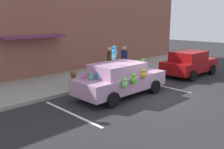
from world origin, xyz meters
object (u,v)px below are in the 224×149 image
teddy_bear_on_sidewalk (73,79)px  pedestrian_walking_past (124,62)px  parked_sedan_behind (189,63)px  pedestrian_near_shopfront (110,64)px  plush_covered_car (120,79)px

teddy_bear_on_sidewalk → pedestrian_walking_past: pedestrian_walking_past is taller
parked_sedan_behind → pedestrian_near_shopfront: (-4.73, 2.29, 0.23)m
parked_sedan_behind → teddy_bear_on_sidewalk: 7.53m
plush_covered_car → pedestrian_walking_past: bearing=40.3°
pedestrian_near_shopfront → pedestrian_walking_past: 1.32m
plush_covered_car → pedestrian_walking_past: 3.65m
pedestrian_near_shopfront → teddy_bear_on_sidewalk: bearing=176.0°
teddy_bear_on_sidewalk → pedestrian_walking_past: bearing=-0.7°
parked_sedan_behind → teddy_bear_on_sidewalk: parked_sedan_behind is taller
parked_sedan_behind → pedestrian_walking_past: 4.19m
teddy_bear_on_sidewalk → plush_covered_car: bearing=-69.1°
plush_covered_car → pedestrian_near_shopfront: plush_covered_car is taller
parked_sedan_behind → teddy_bear_on_sidewalk: (-7.12, 2.46, -0.28)m
plush_covered_car → parked_sedan_behind: (6.20, -0.06, -0.02)m
parked_sedan_behind → teddy_bear_on_sidewalk: size_ratio=5.24×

